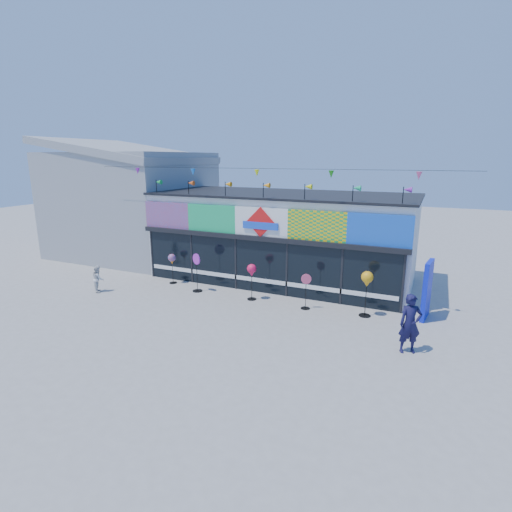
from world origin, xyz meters
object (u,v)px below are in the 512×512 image
Objects in this scene: blue_sign at (427,290)px; adult_man at (410,324)px; spinner_2 at (252,271)px; spinner_1 at (197,272)px; spinner_3 at (306,291)px; child at (98,279)px; spinner_0 at (172,260)px; spinner_4 at (367,280)px.

blue_sign is 3.06m from adult_man.
spinner_1 is at bearing -178.94° from spinner_2.
spinner_3 is 0.77× the size of adult_man.
spinner_3 is at bearing -120.84° from child.
spinner_3 is (6.63, -0.56, -0.38)m from spinner_0.
spinner_1 is 0.93× the size of adult_man.
spinner_1 reaches higher than spinner_0.
spinner_4 reaches higher than spinner_2.
spinner_4 is 0.95× the size of adult_man.
spinner_0 is at bearing 140.30° from adult_man.
spinner_4 is 2.91m from adult_man.
spinner_0 is 6.67m from spinner_3.
spinner_2 is (2.61, 0.05, 0.31)m from spinner_1.
child is at bearing -169.93° from spinner_4.
blue_sign reaches higher than spinner_1.
spinner_4 reaches higher than spinner_1.
spinner_1 is (1.68, -0.52, -0.23)m from spinner_0.
spinner_0 is 8.88m from spinner_4.
blue_sign is 4.36m from spinner_3.
spinner_1 is 4.96m from spinner_3.
child is (-3.92, -1.80, -0.32)m from spinner_1.
blue_sign reaches higher than spinner_2.
spinner_1 is 7.21m from spinner_4.
child is at bearing -168.73° from spinner_3.
adult_man is at bearing -54.49° from spinner_4.
spinner_1 is at bearing -167.07° from blue_sign.
adult_man reaches higher than spinner_3.
spinner_3 is 4.45m from adult_man.
child is (-12.78, 0.37, -0.33)m from adult_man.
spinner_2 is at bearing 135.09° from adult_man.
spinner_0 is 0.81× the size of spinner_4.
child is (-11.11, -1.97, -0.80)m from spinner_4.
spinner_2 reaches higher than child.
spinner_2 is at bearing -6.31° from spinner_0.
child is (-6.53, -1.85, -0.63)m from spinner_2.
blue_sign is 1.27× the size of spinner_1.
blue_sign is 1.54× the size of spinner_0.
spinner_1 is 4.32m from child.
spinner_0 is at bearing -86.06° from child.
blue_sign is 2.15m from spinner_4.
spinner_1 is 1.12× the size of spinner_2.
spinner_2 is 1.08× the size of spinner_3.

